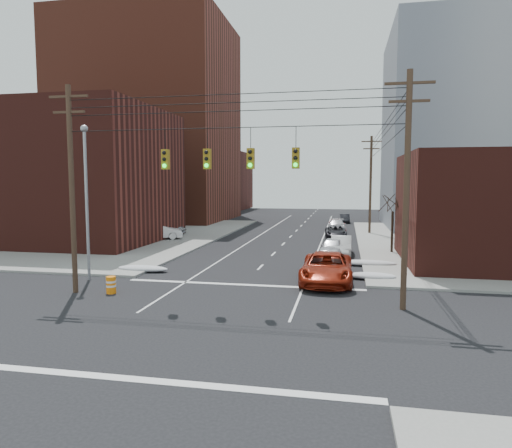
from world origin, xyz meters
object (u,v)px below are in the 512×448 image
at_px(parked_car_f, 345,218).
at_px(lot_car_a, 159,232).
at_px(red_pickup, 327,268).
at_px(parked_car_c, 336,232).
at_px(construction_barrel, 111,285).
at_px(parked_car_b, 341,246).
at_px(parked_car_e, 337,225).
at_px(lot_car_d, 124,225).
at_px(lot_car_b, 163,227).
at_px(parked_car_a, 332,247).
at_px(lot_car_c, 132,230).
at_px(parked_car_d, 337,226).

bearing_deg(parked_car_f, lot_car_a, -129.52).
xyz_separation_m(red_pickup, parked_car_c, (0.05, 21.69, -0.24)).
xyz_separation_m(lot_car_a, construction_barrel, (6.18, -20.97, -0.44)).
bearing_deg(parked_car_b, parked_car_e, 92.48).
distance_m(lot_car_a, lot_car_d, 9.38).
distance_m(red_pickup, lot_car_b, 27.81).
bearing_deg(parked_car_f, construction_barrel, -107.04).
bearing_deg(construction_barrel, parked_car_e, 70.92).
distance_m(parked_car_a, lot_car_c, 22.63).
xyz_separation_m(parked_car_c, lot_car_d, (-24.51, 0.66, 0.19)).
xyz_separation_m(parked_car_b, lot_car_d, (-25.19, 11.84, 0.08)).
relative_size(lot_car_c, lot_car_d, 1.14).
bearing_deg(parked_car_b, lot_car_a, 162.99).
relative_size(parked_car_e, parked_car_f, 1.19).
xyz_separation_m(parked_car_a, parked_car_e, (0.00, 18.26, 0.04)).
bearing_deg(parked_car_a, construction_barrel, -122.61).
xyz_separation_m(parked_car_d, lot_car_b, (-18.90, -6.86, 0.15)).
height_order(red_pickup, lot_car_b, red_pickup).
distance_m(parked_car_c, parked_car_f, 18.21).
distance_m(parked_car_e, lot_car_c, 23.50).
distance_m(lot_car_a, lot_car_b, 4.54).
bearing_deg(parked_car_d, parked_car_f, 84.36).
bearing_deg(lot_car_a, parked_car_a, -132.80).
bearing_deg(parked_car_a, parked_car_b, 59.28).
xyz_separation_m(parked_car_a, parked_car_f, (0.90, 30.30, -0.11)).
bearing_deg(lot_car_a, parked_car_f, -59.96).
relative_size(parked_car_d, parked_car_e, 1.10).
distance_m(parked_car_c, parked_car_e, 6.15).
distance_m(parked_car_f, lot_car_b, 27.74).
xyz_separation_m(parked_car_d, parked_car_e, (0.00, 0.53, 0.05)).
bearing_deg(parked_car_d, parked_car_e, 88.45).
relative_size(red_pickup, lot_car_d, 1.57).
xyz_separation_m(parked_car_c, lot_car_a, (-17.48, -5.54, 0.27)).
relative_size(parked_car_c, lot_car_c, 1.00).
relative_size(parked_car_c, parked_car_e, 1.01).
xyz_separation_m(lot_car_a, lot_car_d, (-7.03, 6.20, -0.07)).
height_order(parked_car_a, lot_car_d, lot_car_d).
relative_size(parked_car_a, parked_car_d, 0.86).
xyz_separation_m(parked_car_a, construction_barrel, (-11.30, -14.40, -0.27)).
xyz_separation_m(parked_car_b, lot_car_b, (-19.59, 9.94, 0.12)).
height_order(parked_car_c, lot_car_d, lot_car_d).
bearing_deg(lot_car_a, parked_car_c, -94.61).
xyz_separation_m(parked_car_c, parked_car_d, (0.00, 5.62, 0.09)).
distance_m(parked_car_a, parked_car_f, 30.31).
height_order(parked_car_c, parked_car_f, parked_car_c).
bearing_deg(lot_car_b, construction_barrel, -172.34).
bearing_deg(lot_car_d, parked_car_e, -52.79).
bearing_deg(parked_car_d, lot_car_d, -170.11).
height_order(red_pickup, parked_car_d, red_pickup).
distance_m(red_pickup, parked_car_a, 9.58).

